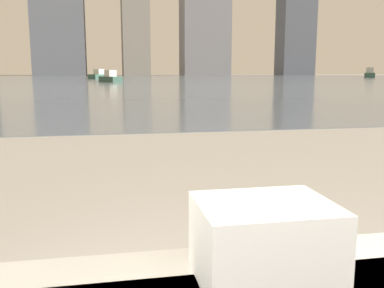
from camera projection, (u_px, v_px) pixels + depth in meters
towel_stack at (264, 241)px, 0.85m from camera, size 0.26×0.22×0.16m
harbor_water at (111, 79)px, 60.06m from camera, size 180.00×110.00×0.01m
harbor_boat_1 at (99, 75)px, 59.91m from camera, size 2.97×3.71×1.35m
harbor_boat_2 at (110, 78)px, 40.76m from camera, size 2.27×3.16×1.13m
harbor_boat_3 at (370, 74)px, 73.68m from camera, size 3.70×4.73×1.71m
skyline_tower_3 at (135, 19)px, 113.07m from camera, size 6.91×13.26×29.78m
skyline_tower_4 at (205, 15)px, 116.38m from camera, size 12.74×9.56×32.50m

